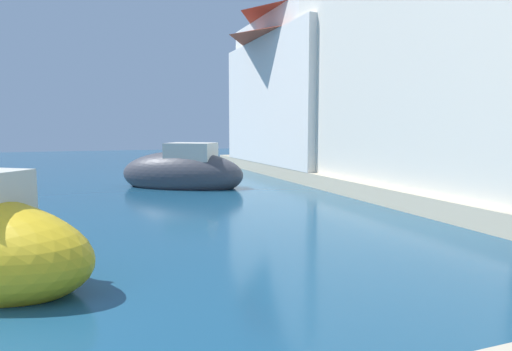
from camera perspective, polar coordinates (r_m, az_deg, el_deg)
name	(u,v)px	position (r m, az deg, el deg)	size (l,w,h in m)	color
quay_promenade	(292,314)	(4.90, 4.60, -17.07)	(44.00, 32.00, 0.50)	beige
moored_boat_4	(183,173)	(16.55, -9.29, 0.37)	(4.87, 4.14, 2.00)	#3F3F47
waterfront_building_main	(446,42)	(15.76, 22.94, 15.31)	(5.70, 10.41, 8.53)	silver
waterfront_building_annex	(318,90)	(22.36, 7.87, 10.73)	(6.38, 10.25, 6.87)	white
waterfront_building_far	(316,80)	(22.56, 7.68, 11.94)	(5.51, 9.90, 7.86)	white
quayside_tree	(421,84)	(18.35, 20.22, 10.87)	(3.06, 3.06, 4.85)	brown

